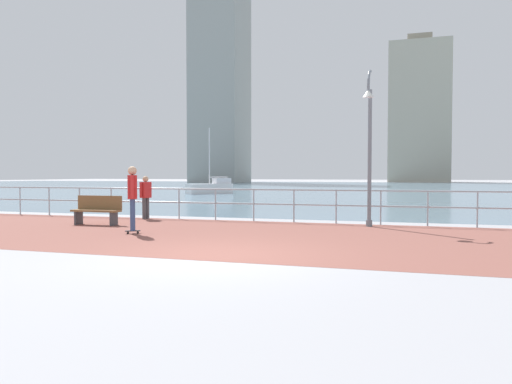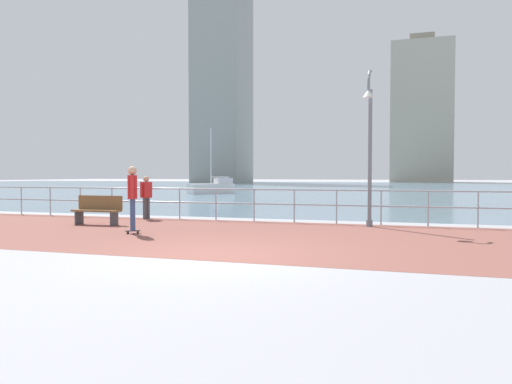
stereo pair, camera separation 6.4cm
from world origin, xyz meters
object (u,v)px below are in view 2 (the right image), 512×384
object	(u,v)px
lamppost	(369,140)
skateboarder	(133,193)
bystander	(146,194)
park_bench	(98,210)
sailboat_yellow	(213,187)

from	to	relation	value
lamppost	skateboarder	distance (m)	7.08
skateboarder	bystander	world-z (taller)	skateboarder
bystander	park_bench	distance (m)	2.32
park_bench	skateboarder	bearing A→B (deg)	-36.60
sailboat_yellow	lamppost	bearing A→B (deg)	-57.41
lamppost	skateboarder	bearing A→B (deg)	-149.21
skateboarder	park_bench	xyz separation A→B (m)	(-2.33, 1.73, -0.62)
lamppost	park_bench	world-z (taller)	lamppost
bystander	sailboat_yellow	distance (m)	22.82
park_bench	sailboat_yellow	size ratio (longest dim) A/B	0.29
sailboat_yellow	bystander	bearing A→B (deg)	-73.59
lamppost	sailboat_yellow	world-z (taller)	sailboat_yellow
lamppost	park_bench	distance (m)	8.73
bystander	park_bench	bearing A→B (deg)	-101.34
skateboarder	bystander	xyz separation A→B (m)	(-1.88, 3.96, -0.20)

